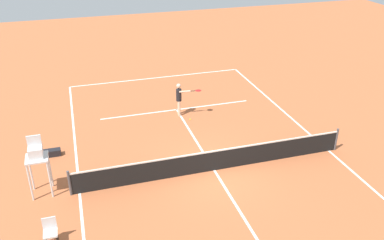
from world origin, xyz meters
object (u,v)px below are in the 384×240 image
at_px(tennis_ball, 190,119).
at_px(courtside_chair_near, 50,231).
at_px(umpire_chair, 37,157).
at_px(equipment_bag, 52,153).
at_px(player_serving, 180,97).

distance_m(tennis_ball, courtside_chair_near, 9.91).
height_order(umpire_chair, equipment_bag, umpire_chair).
relative_size(courtside_chair_near, equipment_bag, 1.25).
relative_size(umpire_chair, equipment_bag, 3.17).
bearing_deg(equipment_bag, tennis_ball, -166.90).
bearing_deg(umpire_chair, player_serving, -143.57).
bearing_deg(umpire_chair, tennis_ball, -149.02).
xyz_separation_m(umpire_chair, equipment_bag, (-0.31, -2.69, -1.46)).
height_order(courtside_chair_near, equipment_bag, courtside_chair_near).
distance_m(player_serving, tennis_ball, 1.30).
relative_size(player_serving, umpire_chair, 0.74).
relative_size(player_serving, tennis_ball, 26.07).
bearing_deg(courtside_chair_near, player_serving, -129.17).
distance_m(umpire_chair, equipment_bag, 3.08).
xyz_separation_m(player_serving, equipment_bag, (6.48, 2.32, -0.91)).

